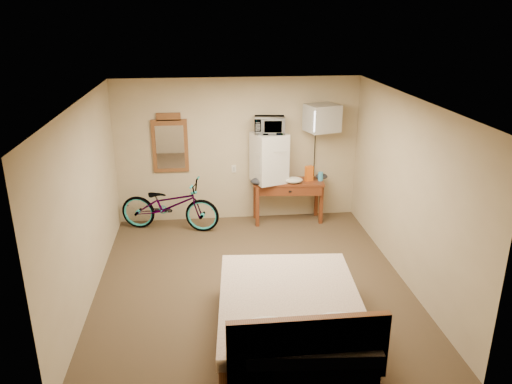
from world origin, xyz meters
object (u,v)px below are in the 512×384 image
(bicycle, at_px, (170,205))
(crt_television, at_px, (322,118))
(desk, at_px, (288,189))
(bed, at_px, (291,318))
(blue_cup, at_px, (320,176))
(microwave, at_px, (269,125))
(wall_mirror, at_px, (170,144))
(mini_fridge, at_px, (269,158))

(bicycle, bearing_deg, crt_television, -73.45)
(desk, height_order, bed, bed)
(blue_cup, bearing_deg, microwave, 176.66)
(microwave, relative_size, crt_television, 0.76)
(wall_mirror, bearing_deg, bed, -68.18)
(wall_mirror, xyz_separation_m, bicycle, (-0.04, -0.38, -0.96))
(mini_fridge, relative_size, blue_cup, 5.58)
(crt_television, bearing_deg, mini_fridge, 178.81)
(microwave, distance_m, bicycle, 2.15)
(microwave, relative_size, bicycle, 0.30)
(mini_fridge, xyz_separation_m, bed, (-0.21, -3.41, -0.88))
(mini_fridge, xyz_separation_m, bicycle, (-1.71, -0.15, -0.73))
(blue_cup, distance_m, wall_mirror, 2.64)
(wall_mirror, bearing_deg, mini_fridge, -7.97)
(wall_mirror, bearing_deg, blue_cup, -6.36)
(microwave, relative_size, blue_cup, 3.29)
(microwave, distance_m, bed, 3.71)
(mini_fridge, distance_m, wall_mirror, 1.70)
(desk, relative_size, microwave, 2.51)
(crt_television, bearing_deg, wall_mirror, 174.36)
(microwave, bearing_deg, wall_mirror, 177.91)
(microwave, distance_m, crt_television, 0.89)
(crt_television, xyz_separation_m, wall_mirror, (-2.55, 0.25, -0.44))
(bicycle, bearing_deg, mini_fridge, -71.34)
(bicycle, height_order, bed, bed)
(desk, bearing_deg, wall_mirror, 172.35)
(wall_mirror, distance_m, bicycle, 1.04)
(microwave, bearing_deg, crt_television, 4.67)
(desk, relative_size, blue_cup, 8.25)
(bicycle, distance_m, bed, 3.59)
(crt_television, xyz_separation_m, bed, (-1.09, -3.39, -1.55))
(blue_cup, xyz_separation_m, crt_television, (-0.01, 0.03, 1.02))
(mini_fridge, distance_m, bicycle, 1.87)
(bicycle, bearing_deg, blue_cup, -74.21)
(bicycle, xyz_separation_m, bed, (1.50, -3.26, -0.15))
(desk, xyz_separation_m, wall_mirror, (-2.00, 0.27, 0.79))
(wall_mirror, bearing_deg, desk, -7.65)
(microwave, height_order, bicycle, microwave)
(microwave, height_order, bed, microwave)
(desk, height_order, mini_fridge, mini_fridge)
(mini_fridge, bearing_deg, blue_cup, -3.33)
(wall_mirror, relative_size, bicycle, 0.60)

